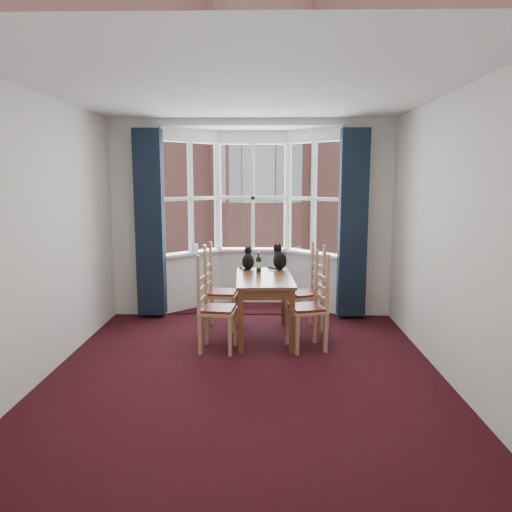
{
  "coord_description": "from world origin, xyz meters",
  "views": [
    {
      "loc": [
        0.2,
        -4.88,
        1.97
      ],
      "look_at": [
        0.09,
        1.05,
        1.05
      ],
      "focal_mm": 35.0,
      "sensor_mm": 36.0,
      "label": 1
    }
  ],
  "objects_px": {
    "dining_table": "(264,285)",
    "cat_left": "(248,260)",
    "cat_right": "(280,259)",
    "candle_short": "(205,248)",
    "chair_right_near": "(314,309)",
    "chair_left_far": "(215,294)",
    "candle_tall": "(196,248)",
    "chair_left_near": "(210,310)",
    "wine_bottle": "(259,263)",
    "chair_right_far": "(311,294)"
  },
  "relations": [
    {
      "from": "chair_right_near",
      "to": "wine_bottle",
      "type": "height_order",
      "value": "wine_bottle"
    },
    {
      "from": "chair_right_near",
      "to": "cat_left",
      "type": "xyz_separation_m",
      "value": [
        -0.8,
        0.9,
        0.42
      ]
    },
    {
      "from": "chair_left_near",
      "to": "chair_right_near",
      "type": "relative_size",
      "value": 1.0
    },
    {
      "from": "chair_left_near",
      "to": "candle_short",
      "type": "bearing_deg",
      "value": 98.47
    },
    {
      "from": "chair_right_far",
      "to": "candle_short",
      "type": "height_order",
      "value": "candle_short"
    },
    {
      "from": "chair_right_far",
      "to": "wine_bottle",
      "type": "relative_size",
      "value": 3.45
    },
    {
      "from": "chair_right_far",
      "to": "cat_left",
      "type": "relative_size",
      "value": 2.89
    },
    {
      "from": "wine_bottle",
      "to": "candle_tall",
      "type": "height_order",
      "value": "wine_bottle"
    },
    {
      "from": "chair_left_near",
      "to": "cat_right",
      "type": "distance_m",
      "value": 1.38
    },
    {
      "from": "dining_table",
      "to": "chair_right_far",
      "type": "xyz_separation_m",
      "value": [
        0.62,
        0.36,
        -0.19
      ]
    },
    {
      "from": "dining_table",
      "to": "chair_right_far",
      "type": "bearing_deg",
      "value": 30.05
    },
    {
      "from": "candle_short",
      "to": "dining_table",
      "type": "bearing_deg",
      "value": -58.21
    },
    {
      "from": "cat_left",
      "to": "candle_tall",
      "type": "height_order",
      "value": "cat_left"
    },
    {
      "from": "chair_right_near",
      "to": "candle_tall",
      "type": "xyz_separation_m",
      "value": [
        -1.62,
        1.83,
        0.46
      ]
    },
    {
      "from": "chair_left_near",
      "to": "chair_right_near",
      "type": "xyz_separation_m",
      "value": [
        1.21,
        0.09,
        0.0
      ]
    },
    {
      "from": "cat_right",
      "to": "chair_right_far",
      "type": "bearing_deg",
      "value": -23.41
    },
    {
      "from": "dining_table",
      "to": "chair_left_near",
      "type": "bearing_deg",
      "value": -142.62
    },
    {
      "from": "wine_bottle",
      "to": "candle_tall",
      "type": "distance_m",
      "value": 1.5
    },
    {
      "from": "dining_table",
      "to": "cat_right",
      "type": "distance_m",
      "value": 0.62
    },
    {
      "from": "cat_right",
      "to": "wine_bottle",
      "type": "relative_size",
      "value": 1.33
    },
    {
      "from": "candle_tall",
      "to": "chair_left_far",
      "type": "bearing_deg",
      "value": -70.16
    },
    {
      "from": "candle_tall",
      "to": "cat_right",
      "type": "bearing_deg",
      "value": -36.08
    },
    {
      "from": "cat_left",
      "to": "candle_short",
      "type": "xyz_separation_m",
      "value": [
        -0.7,
        0.96,
        0.02
      ]
    },
    {
      "from": "candle_short",
      "to": "chair_right_near",
      "type": "bearing_deg",
      "value": -51.24
    },
    {
      "from": "dining_table",
      "to": "cat_right",
      "type": "relative_size",
      "value": 3.66
    },
    {
      "from": "chair_left_near",
      "to": "cat_right",
      "type": "bearing_deg",
      "value": 50.84
    },
    {
      "from": "chair_right_near",
      "to": "chair_left_far",
      "type": "bearing_deg",
      "value": 148.63
    },
    {
      "from": "chair_left_near",
      "to": "chair_right_far",
      "type": "height_order",
      "value": "same"
    },
    {
      "from": "chair_left_near",
      "to": "chair_right_near",
      "type": "height_order",
      "value": "same"
    },
    {
      "from": "dining_table",
      "to": "chair_left_far",
      "type": "height_order",
      "value": "chair_left_far"
    },
    {
      "from": "chair_left_near",
      "to": "cat_right",
      "type": "height_order",
      "value": "cat_right"
    },
    {
      "from": "chair_right_near",
      "to": "cat_left",
      "type": "relative_size",
      "value": 2.89
    },
    {
      "from": "dining_table",
      "to": "chair_right_near",
      "type": "distance_m",
      "value": 0.73
    },
    {
      "from": "dining_table",
      "to": "cat_left",
      "type": "height_order",
      "value": "cat_left"
    },
    {
      "from": "cat_left",
      "to": "chair_left_near",
      "type": "bearing_deg",
      "value": -112.36
    },
    {
      "from": "candle_short",
      "to": "chair_right_far",
      "type": "bearing_deg",
      "value": -36.09
    },
    {
      "from": "dining_table",
      "to": "candle_tall",
      "type": "distance_m",
      "value": 1.8
    },
    {
      "from": "chair_right_near",
      "to": "wine_bottle",
      "type": "xyz_separation_m",
      "value": [
        -0.66,
        0.68,
        0.42
      ]
    },
    {
      "from": "chair_left_far",
      "to": "chair_right_near",
      "type": "height_order",
      "value": "same"
    },
    {
      "from": "cat_right",
      "to": "candle_tall",
      "type": "xyz_separation_m",
      "value": [
        -1.24,
        0.91,
        0.02
      ]
    },
    {
      "from": "candle_short",
      "to": "candle_tall",
      "type": "bearing_deg",
      "value": -166.84
    },
    {
      "from": "chair_left_near",
      "to": "candle_short",
      "type": "xyz_separation_m",
      "value": [
        -0.29,
        1.95,
        0.45
      ]
    },
    {
      "from": "cat_left",
      "to": "cat_right",
      "type": "distance_m",
      "value": 0.42
    },
    {
      "from": "wine_bottle",
      "to": "candle_short",
      "type": "height_order",
      "value": "wine_bottle"
    },
    {
      "from": "dining_table",
      "to": "chair_left_far",
      "type": "bearing_deg",
      "value": 150.88
    },
    {
      "from": "chair_right_near",
      "to": "chair_right_far",
      "type": "relative_size",
      "value": 1.0
    },
    {
      "from": "cat_left",
      "to": "cat_right",
      "type": "xyz_separation_m",
      "value": [
        0.42,
        0.03,
        0.01
      ]
    },
    {
      "from": "chair_left_far",
      "to": "wine_bottle",
      "type": "height_order",
      "value": "wine_bottle"
    },
    {
      "from": "chair_left_near",
      "to": "wine_bottle",
      "type": "height_order",
      "value": "wine_bottle"
    },
    {
      "from": "chair_right_far",
      "to": "wine_bottle",
      "type": "bearing_deg",
      "value": -174.53
    }
  ]
}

